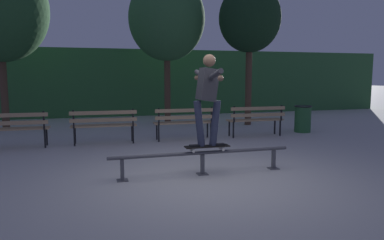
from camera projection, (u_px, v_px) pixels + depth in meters
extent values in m
plane|color=#ADAAA8|center=(207.00, 178.00, 5.98)|extent=(90.00, 90.00, 0.00)
cube|color=#2D5B33|center=(133.00, 82.00, 15.52)|extent=(24.00, 1.20, 2.79)
cylinder|color=#47474C|center=(202.00, 153.00, 6.16)|extent=(3.21, 0.06, 0.06)
cube|color=#47474C|center=(122.00, 170.00, 5.82)|extent=(0.06, 0.06, 0.35)
cube|color=#47474C|center=(122.00, 180.00, 5.84)|extent=(0.18, 0.18, 0.01)
cube|color=#47474C|center=(202.00, 164.00, 6.19)|extent=(0.06, 0.06, 0.35)
cube|color=#47474C|center=(202.00, 174.00, 6.21)|extent=(0.18, 0.18, 0.01)
cube|color=#47474C|center=(274.00, 159.00, 6.56)|extent=(0.06, 0.06, 0.35)
cube|color=#47474C|center=(273.00, 168.00, 6.58)|extent=(0.18, 0.18, 0.01)
cube|color=black|center=(207.00, 146.00, 6.17)|extent=(0.78, 0.21, 0.02)
cube|color=black|center=(207.00, 146.00, 6.17)|extent=(0.77, 0.20, 0.00)
cube|color=#9E9EA3|center=(222.00, 147.00, 6.24)|extent=(0.05, 0.17, 0.02)
cube|color=#9E9EA3|center=(192.00, 148.00, 6.11)|extent=(0.05, 0.17, 0.02)
cylinder|color=beige|center=(223.00, 149.00, 6.17)|extent=(0.05, 0.03, 0.05)
cylinder|color=beige|center=(220.00, 148.00, 6.32)|extent=(0.05, 0.03, 0.05)
cylinder|color=beige|center=(193.00, 151.00, 6.03)|extent=(0.05, 0.03, 0.05)
cylinder|color=beige|center=(191.00, 149.00, 6.19)|extent=(0.05, 0.03, 0.05)
cube|color=black|center=(217.00, 144.00, 6.22)|extent=(0.26, 0.10, 0.03)
cube|color=black|center=(197.00, 145.00, 6.12)|extent=(0.26, 0.10, 0.03)
cylinder|color=#282D42|center=(215.00, 123.00, 6.16)|extent=(0.21, 0.13, 0.79)
cylinder|color=#282D42|center=(199.00, 124.00, 6.09)|extent=(0.21, 0.13, 0.79)
cube|color=#2D2D33|center=(207.00, 85.00, 6.04)|extent=(0.34, 0.37, 0.57)
cylinder|color=#2D2D33|center=(215.00, 75.00, 5.66)|extent=(0.09, 0.61, 0.21)
cylinder|color=#2D2D33|center=(201.00, 75.00, 6.39)|extent=(0.09, 0.61, 0.21)
sphere|color=brown|center=(221.00, 78.00, 5.40)|extent=(0.09, 0.09, 0.09)
sphere|color=brown|center=(197.00, 78.00, 6.66)|extent=(0.09, 0.09, 0.09)
sphere|color=brown|center=(209.00, 61.00, 6.00)|extent=(0.21, 0.21, 0.21)
cube|color=black|center=(47.00, 136.00, 8.75)|extent=(0.04, 0.04, 0.44)
cube|color=black|center=(45.00, 139.00, 8.45)|extent=(0.04, 0.04, 0.44)
cube|color=black|center=(44.00, 120.00, 8.35)|extent=(0.04, 0.04, 0.44)
cube|color=#A38460|center=(15.00, 128.00, 8.53)|extent=(1.60, 0.13, 0.04)
cube|color=#A38460|center=(13.00, 129.00, 8.39)|extent=(1.60, 0.13, 0.04)
cube|color=#A38460|center=(12.00, 130.00, 8.26)|extent=(1.60, 0.13, 0.04)
cube|color=#A38460|center=(11.00, 123.00, 8.17)|extent=(1.60, 0.07, 0.09)
cube|color=#A38460|center=(10.00, 115.00, 8.15)|extent=(1.60, 0.07, 0.09)
cube|color=black|center=(132.00, 133.00, 9.32)|extent=(0.04, 0.04, 0.44)
cube|color=black|center=(133.00, 135.00, 9.01)|extent=(0.04, 0.04, 0.44)
cube|color=black|center=(133.00, 118.00, 8.92)|extent=(0.04, 0.04, 0.44)
cube|color=black|center=(75.00, 135.00, 8.96)|extent=(0.04, 0.04, 0.44)
cube|color=black|center=(74.00, 137.00, 8.66)|extent=(0.04, 0.04, 0.44)
cube|color=black|center=(74.00, 119.00, 8.56)|extent=(0.04, 0.04, 0.44)
cube|color=#A38460|center=(104.00, 125.00, 9.09)|extent=(1.60, 0.13, 0.04)
cube|color=#A38460|center=(104.00, 125.00, 8.96)|extent=(1.60, 0.13, 0.04)
cube|color=#A38460|center=(104.00, 126.00, 8.82)|extent=(1.60, 0.13, 0.04)
cube|color=#A38460|center=(104.00, 120.00, 8.74)|extent=(1.60, 0.07, 0.09)
cube|color=#A38460|center=(104.00, 113.00, 8.71)|extent=(1.60, 0.07, 0.09)
cube|color=black|center=(207.00, 129.00, 9.88)|extent=(0.04, 0.04, 0.44)
cube|color=black|center=(211.00, 131.00, 9.57)|extent=(0.04, 0.04, 0.44)
cube|color=black|center=(212.00, 115.00, 9.48)|extent=(0.04, 0.04, 0.44)
cube|color=black|center=(157.00, 132.00, 9.53)|extent=(0.04, 0.04, 0.44)
cube|color=black|center=(159.00, 133.00, 9.22)|extent=(0.04, 0.04, 0.44)
cube|color=black|center=(159.00, 117.00, 9.13)|extent=(0.04, 0.04, 0.44)
cube|color=#A38460|center=(183.00, 122.00, 9.66)|extent=(1.60, 0.13, 0.04)
cube|color=#A38460|center=(184.00, 123.00, 9.52)|extent=(1.60, 0.13, 0.04)
cube|color=#A38460|center=(185.00, 123.00, 9.39)|extent=(1.60, 0.13, 0.04)
cube|color=#A38460|center=(186.00, 117.00, 9.30)|extent=(1.60, 0.07, 0.09)
cube|color=#A38460|center=(186.00, 110.00, 9.28)|extent=(1.60, 0.07, 0.09)
cube|color=black|center=(275.00, 127.00, 10.44)|extent=(0.04, 0.04, 0.44)
cube|color=black|center=(280.00, 128.00, 10.14)|extent=(0.04, 0.04, 0.44)
cube|color=black|center=(281.00, 113.00, 10.04)|extent=(0.04, 0.04, 0.44)
cube|color=black|center=(229.00, 128.00, 10.09)|extent=(0.04, 0.04, 0.44)
cube|color=black|center=(233.00, 130.00, 9.78)|extent=(0.04, 0.04, 0.44)
cube|color=black|center=(234.00, 114.00, 9.69)|extent=(0.04, 0.04, 0.44)
cube|color=#A38460|center=(253.00, 119.00, 10.22)|extent=(1.60, 0.13, 0.04)
cube|color=#A38460|center=(255.00, 120.00, 10.08)|extent=(1.60, 0.13, 0.04)
cube|color=#A38460|center=(257.00, 120.00, 9.95)|extent=(1.60, 0.13, 0.04)
cube|color=#A38460|center=(258.00, 115.00, 9.86)|extent=(1.60, 0.07, 0.09)
cube|color=#A38460|center=(258.00, 108.00, 9.84)|extent=(1.60, 0.07, 0.09)
cylinder|color=#4C3828|center=(4.00, 91.00, 11.18)|extent=(0.22, 0.22, 2.47)
cylinder|color=#4C3828|center=(167.00, 88.00, 12.77)|extent=(0.22, 0.22, 2.54)
ellipsoid|color=#2D5B33|center=(167.00, 18.00, 12.48)|extent=(2.66, 2.66, 2.92)
cylinder|color=#4C3828|center=(248.00, 85.00, 12.31)|extent=(0.22, 0.22, 2.73)
ellipsoid|color=black|center=(250.00, 18.00, 12.03)|extent=(2.08, 2.08, 2.28)
cylinder|color=#23562D|center=(303.00, 119.00, 10.81)|extent=(0.48, 0.48, 0.78)
torus|color=black|center=(303.00, 106.00, 10.76)|extent=(0.52, 0.52, 0.04)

